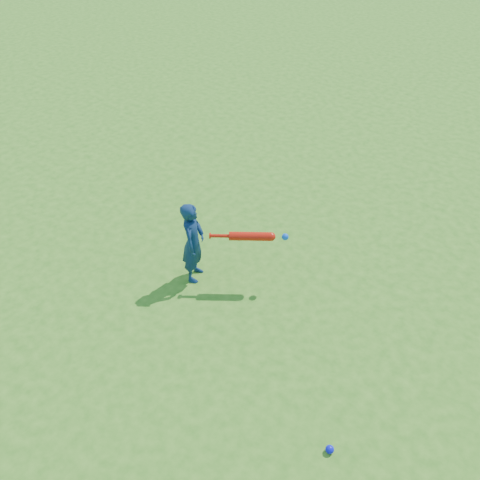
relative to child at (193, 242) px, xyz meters
The scene contains 4 objects.
ground 0.74m from the child, 61.44° to the left, with size 80.00×80.00×0.00m, color #38761C.
child is the anchor object (origin of this frame).
ground_ball_blue 2.49m from the child, 23.16° to the right, with size 0.07×0.07×0.07m, color #0D11E0.
bat_swing 0.66m from the child, 30.78° to the left, with size 0.70×0.52×0.09m.
Camera 1 is at (2.79, -3.75, 4.05)m, focal length 40.00 mm.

